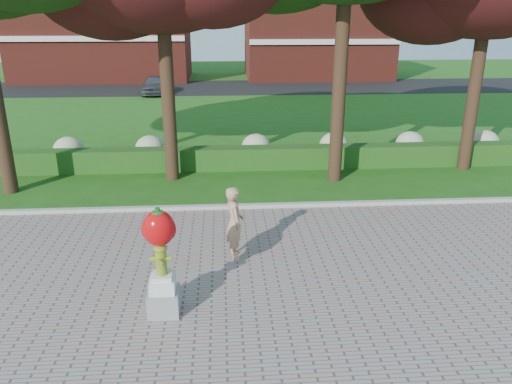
% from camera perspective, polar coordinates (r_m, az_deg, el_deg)
% --- Properties ---
extents(ground, '(100.00, 100.00, 0.00)m').
position_cam_1_polar(ground, '(11.72, -2.21, -7.47)').
color(ground, '#215515').
rests_on(ground, ground).
extents(walkway, '(40.00, 14.00, 0.04)m').
position_cam_1_polar(walkway, '(8.35, -1.26, -20.00)').
color(walkway, gray).
rests_on(walkway, ground).
extents(curb, '(40.00, 0.18, 0.15)m').
position_cam_1_polar(curb, '(14.42, -2.60, -1.73)').
color(curb, '#ADADA5').
rests_on(curb, ground).
extents(lawn_hedge, '(24.00, 0.70, 0.80)m').
position_cam_1_polar(lawn_hedge, '(18.11, -2.94, 3.87)').
color(lawn_hedge, '#1E4B15').
rests_on(lawn_hedge, ground).
extents(hydrangea_row, '(20.10, 1.10, 0.99)m').
position_cam_1_polar(hydrangea_row, '(19.05, -1.29, 5.17)').
color(hydrangea_row, '#BDC597').
rests_on(hydrangea_row, ground).
extents(street, '(50.00, 8.00, 0.02)m').
position_cam_1_polar(street, '(38.78, -3.58, 11.85)').
color(street, black).
rests_on(street, ground).
extents(building_left, '(14.00, 8.00, 7.00)m').
position_cam_1_polar(building_left, '(45.50, -17.02, 16.66)').
color(building_left, maroon).
rests_on(building_left, ground).
extents(building_right, '(12.00, 8.00, 6.40)m').
position_cam_1_polar(building_right, '(45.22, 6.90, 16.95)').
color(building_right, maroon).
rests_on(building_right, ground).
extents(hydrant_sculpture, '(0.62, 0.58, 2.11)m').
position_cam_1_polar(hydrant_sculpture, '(9.28, -10.81, -7.52)').
color(hydrant_sculpture, gray).
rests_on(hydrant_sculpture, walkway).
extents(woman, '(0.53, 0.69, 1.71)m').
position_cam_1_polar(woman, '(11.29, -2.49, -3.54)').
color(woman, tan).
rests_on(woman, walkway).
extents(parked_car, '(1.55, 3.75, 1.27)m').
position_cam_1_polar(parked_car, '(36.02, -11.52, 11.92)').
color(parked_car, '#42444A').
rests_on(parked_car, street).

